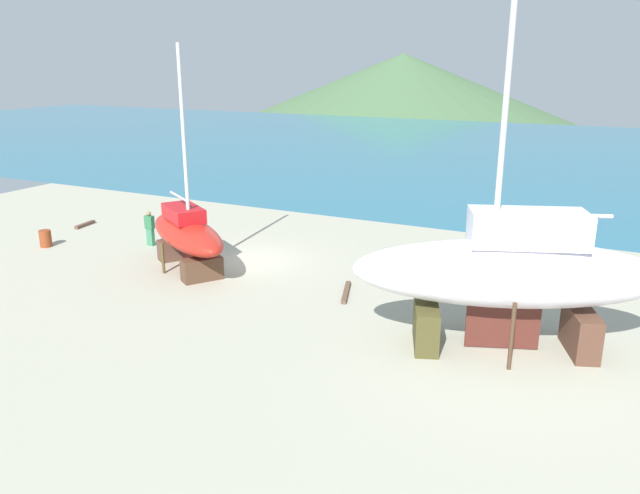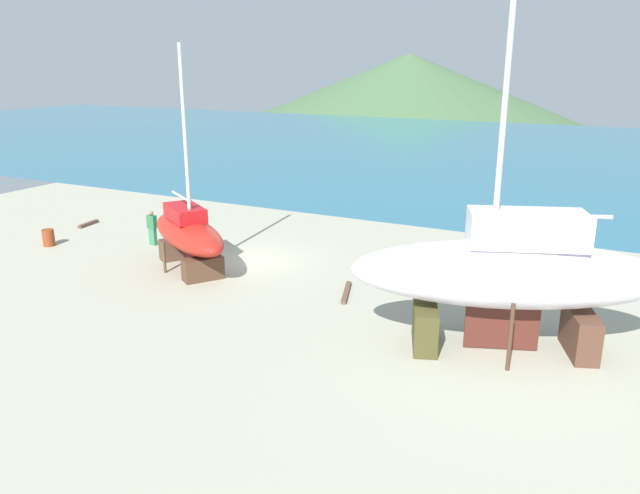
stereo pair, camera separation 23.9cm
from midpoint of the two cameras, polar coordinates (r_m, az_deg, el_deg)
ground_plane at (r=25.55m, az=-9.65°, el=-2.69°), size 45.10×45.10×0.00m
sea_water at (r=63.71m, az=13.32°, el=8.71°), size 175.28×61.72×0.01m
headland_hill at (r=130.38m, az=7.50°, el=12.89°), size 101.77×101.77×20.01m
sailboat_mid_port at (r=26.30m, az=-12.40°, el=1.18°), size 6.41×5.14×9.08m
sailboat_small_center at (r=18.97m, az=16.66°, el=-2.24°), size 9.41×5.47×14.35m
worker at (r=30.29m, az=-15.62°, el=1.71°), size 0.45×0.25×1.67m
barrel_tar_black at (r=24.99m, az=17.71°, el=-3.02°), size 0.62×0.81×0.58m
barrel_rust_near at (r=31.91m, az=-24.16°, el=0.72°), size 0.74×0.74×0.80m
barrel_rust_mid at (r=27.28m, az=22.41°, el=-1.90°), size 0.98×0.83×0.55m
barrel_tipped_left at (r=26.39m, az=7.82°, el=-1.12°), size 0.56×0.56×0.75m
timber_short_skew at (r=35.20m, az=-21.01°, el=1.94°), size 0.42×1.46×0.17m
timber_long_aft at (r=23.35m, az=2.12°, el=-4.18°), size 0.89×2.11×0.13m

